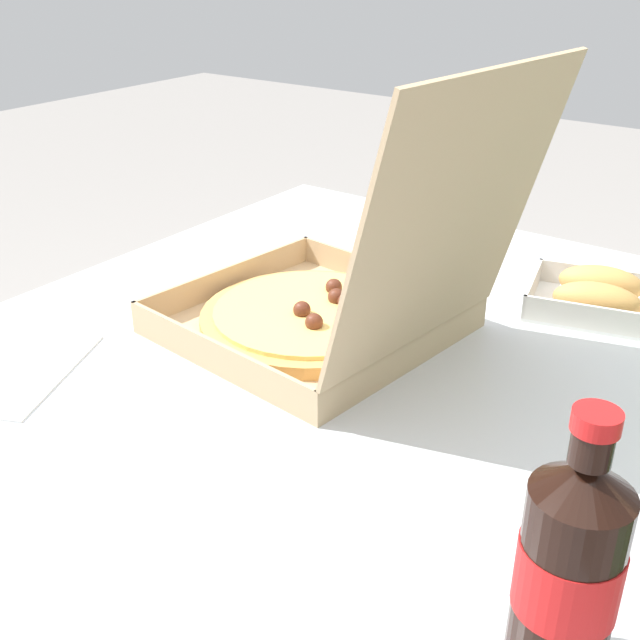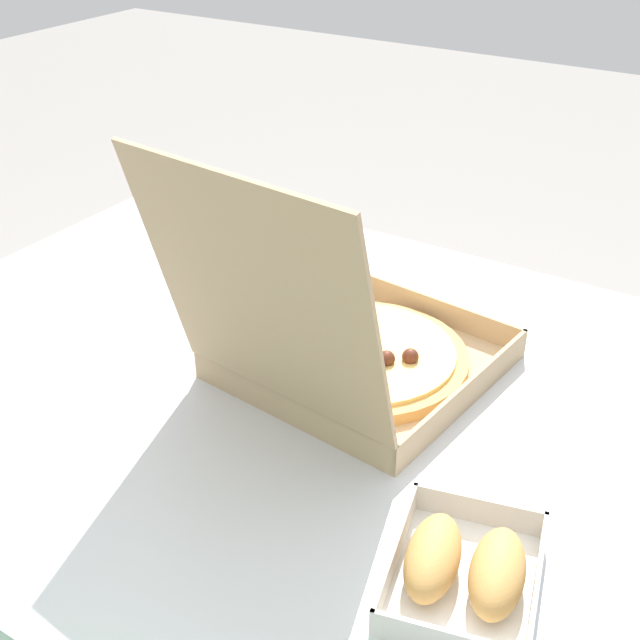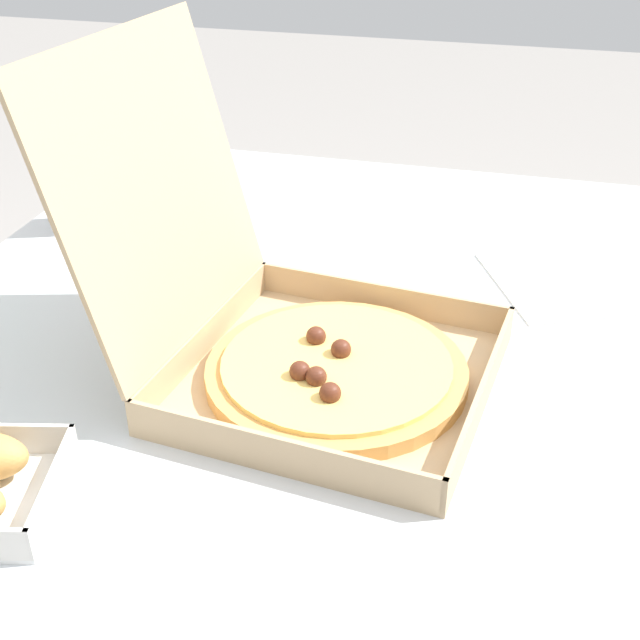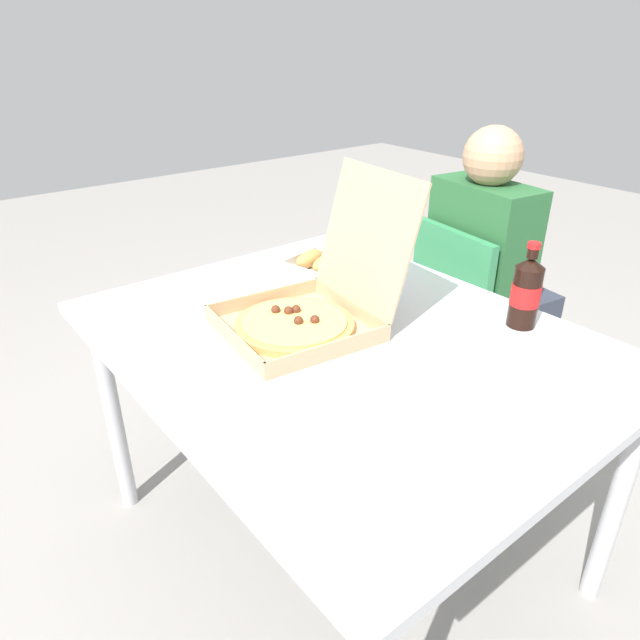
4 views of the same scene
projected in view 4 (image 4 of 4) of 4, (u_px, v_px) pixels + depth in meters
name	position (u px, v px, depth m)	size (l,w,h in m)	color
ground_plane	(339.00, 543.00, 1.76)	(10.00, 10.00, 0.00)	gray
dining_table	(343.00, 359.00, 1.46)	(1.28, 1.01, 0.73)	silver
chair	(470.00, 319.00, 2.06)	(0.45, 0.45, 0.83)	#338451
diner_person	(490.00, 263.00, 2.00)	(0.38, 0.44, 1.15)	#333847
pizza_box_open	(308.00, 309.00, 1.44)	(0.39, 0.47, 0.38)	tan
bread_side_box	(318.00, 262.00, 1.80)	(0.19, 0.22, 0.06)	white
cola_bottle	(526.00, 292.00, 1.43)	(0.07, 0.07, 0.22)	black
paper_menu	(292.00, 425.00, 1.10)	(0.21, 0.15, 0.00)	white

